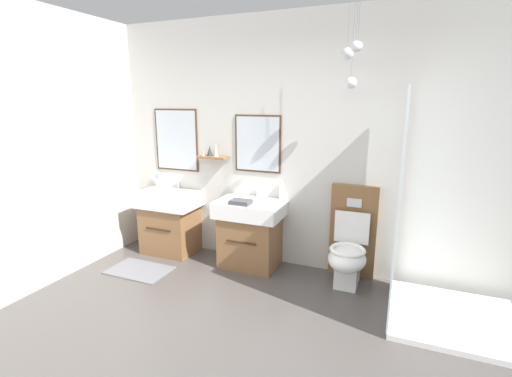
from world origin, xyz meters
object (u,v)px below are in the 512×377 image
vanity_sink_left (170,220)px  toilet (350,248)px  soap_dispenser (282,192)px  folded_hand_towel (241,202)px  shower_tray (433,276)px  vanity_sink_right (250,231)px  toothbrush_cup (158,182)px

vanity_sink_left → toilet: bearing=0.6°
toilet → soap_dispenser: size_ratio=4.87×
folded_hand_towel → shower_tray: bearing=-6.0°
folded_hand_towel → shower_tray: (1.90, -0.20, -0.40)m
vanity_sink_left → shower_tray: shower_tray is taller
vanity_sink_left → vanity_sink_right: (1.08, 0.00, 0.00)m
vanity_sink_left → vanity_sink_right: same height
soap_dispenser → toothbrush_cup: bearing=-179.6°
folded_hand_towel → toilet: bearing=9.3°
vanity_sink_left → toilet: toilet is taller
shower_tray → folded_hand_towel: bearing=174.0°
vanity_sink_left → vanity_sink_right: size_ratio=1.00×
vanity_sink_left → soap_dispenser: size_ratio=3.74×
toilet → folded_hand_towel: size_ratio=4.55×
vanity_sink_left → toothbrush_cup: size_ratio=3.67×
vanity_sink_right → soap_dispenser: 0.57m
toilet → folded_hand_towel: toilet is taller
toilet → shower_tray: size_ratio=0.51×
vanity_sink_left → toilet: (2.18, 0.02, -0.03)m
vanity_sink_left → folded_hand_towel: bearing=-8.9°
vanity_sink_left → folded_hand_towel: 1.12m
vanity_sink_left → toothbrush_cup: (-0.29, 0.18, 0.42)m
vanity_sink_right → toothbrush_cup: (-1.37, 0.18, 0.42)m
vanity_sink_left → toilet: size_ratio=0.77×
vanity_sink_right → folded_hand_towel: (-0.04, -0.16, 0.38)m
toilet → folded_hand_towel: (-1.14, -0.19, 0.41)m
toilet → toothbrush_cup: bearing=176.3°
toothbrush_cup → shower_tray: shower_tray is taller
vanity_sink_right → soap_dispenser: soap_dispenser is taller
soap_dispenser → shower_tray: shower_tray is taller
toilet → folded_hand_towel: 1.23m
toilet → shower_tray: bearing=-27.1°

